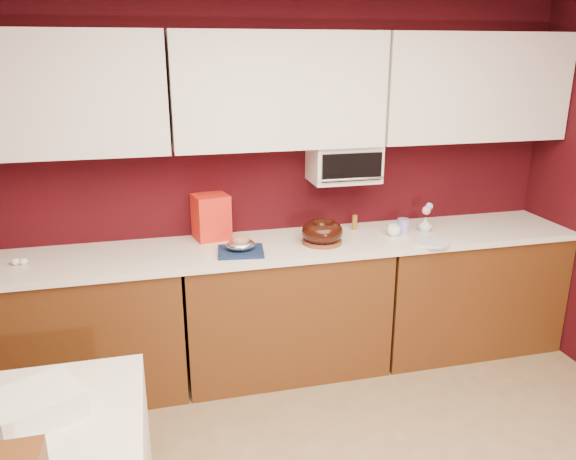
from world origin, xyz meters
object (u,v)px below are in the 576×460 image
at_px(coffee_mug, 394,229).
at_px(newspaper_stack, 36,405).
at_px(flower_vase, 425,224).
at_px(foil_ham_nest, 241,245).
at_px(pandoro_box, 211,217).
at_px(toaster_oven, 344,163).
at_px(bundt_cake, 322,231).
at_px(blue_jar, 403,226).

relative_size(coffee_mug, newspaper_stack, 0.29).
bearing_deg(newspaper_stack, flower_vase, 30.32).
relative_size(foil_ham_nest, pandoro_box, 0.61).
bearing_deg(pandoro_box, coffee_mug, -23.64).
xyz_separation_m(toaster_oven, pandoro_box, (-0.89, 0.05, -0.33)).
bearing_deg(toaster_oven, bundt_cake, -133.15).
xyz_separation_m(bundt_cake, flower_vase, (0.76, 0.07, -0.03)).
distance_m(foil_ham_nest, newspaper_stack, 1.57).
relative_size(pandoro_box, newspaper_stack, 0.96).
height_order(pandoro_box, blue_jar, pandoro_box).
bearing_deg(flower_vase, bundt_cake, -174.52).
bearing_deg(newspaper_stack, pandoro_box, 61.16).
distance_m(pandoro_box, coffee_mug, 1.22).
distance_m(coffee_mug, flower_vase, 0.25).
relative_size(bundt_cake, pandoro_box, 0.89).
bearing_deg(bundt_cake, blue_jar, 8.05).
relative_size(toaster_oven, pandoro_box, 1.52).
bearing_deg(foil_ham_nest, bundt_cake, 5.82).
height_order(pandoro_box, flower_vase, pandoro_box).
xyz_separation_m(bundt_cake, newspaper_stack, (-1.53, -1.27, -0.18)).
bearing_deg(toaster_oven, flower_vase, -15.57).
bearing_deg(flower_vase, blue_jar, 175.52).
distance_m(coffee_mug, newspaper_stack, 2.42).
distance_m(coffee_mug, blue_jar, 0.11).
bearing_deg(bundt_cake, foil_ham_nest, -174.18).
xyz_separation_m(toaster_oven, bundt_cake, (-0.21, -0.23, -0.39)).
bearing_deg(toaster_oven, newspaper_stack, -139.35).
height_order(toaster_oven, pandoro_box, toaster_oven).
bearing_deg(foil_ham_nest, coffee_mug, 4.82).
relative_size(pandoro_box, blue_jar, 3.09).
height_order(pandoro_box, newspaper_stack, pandoro_box).
bearing_deg(foil_ham_nest, pandoro_box, 112.50).
relative_size(bundt_cake, newspaper_stack, 0.86).
distance_m(pandoro_box, newspaper_stack, 1.78).
xyz_separation_m(bundt_cake, coffee_mug, (0.51, 0.03, -0.04)).
bearing_deg(pandoro_box, blue_jar, -20.58).
xyz_separation_m(foil_ham_nest, blue_jar, (1.14, 0.14, -0.01)).
bearing_deg(blue_jar, newspaper_stack, -147.62).
bearing_deg(coffee_mug, pandoro_box, 168.44).
height_order(foil_ham_nest, newspaper_stack, foil_ham_nest).
distance_m(bundt_cake, blue_jar, 0.61).
height_order(bundt_cake, newspaper_stack, bundt_cake).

